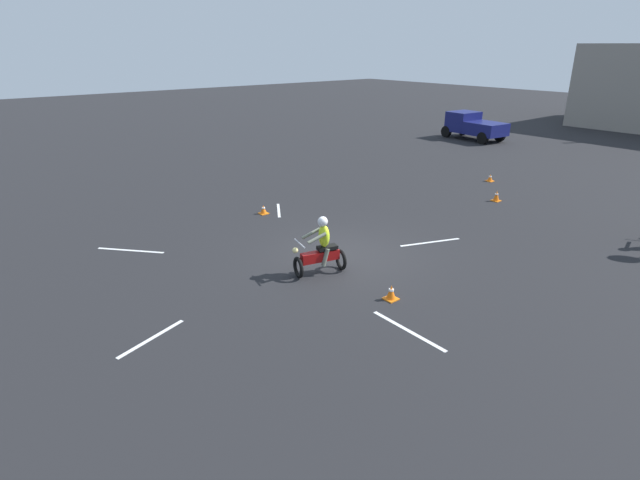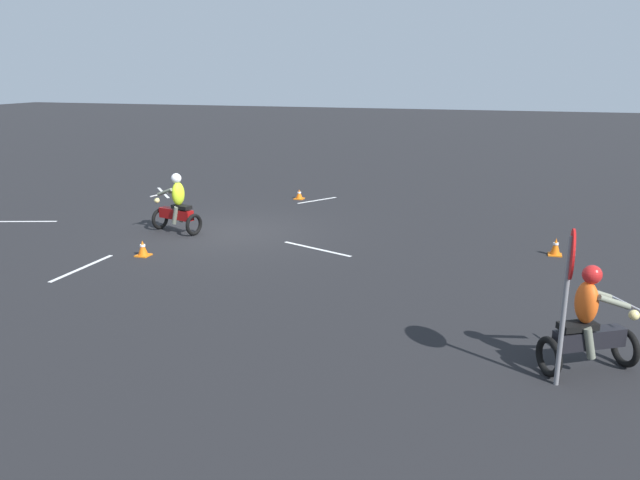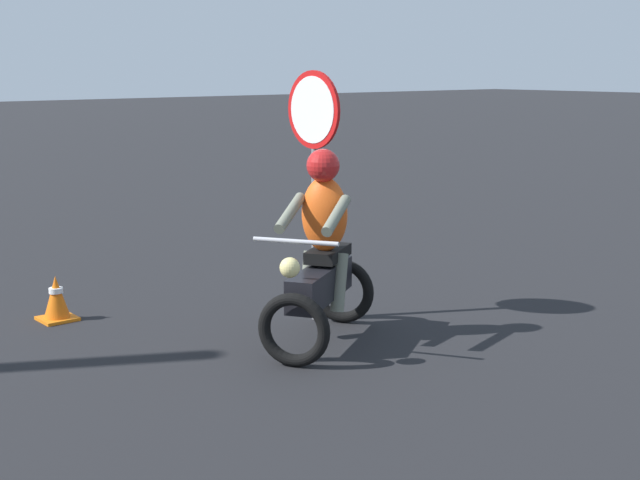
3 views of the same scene
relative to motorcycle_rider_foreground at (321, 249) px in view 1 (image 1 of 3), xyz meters
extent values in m
plane|color=black|center=(-0.53, 1.37, -0.73)|extent=(120.00, 120.00, 0.00)
torus|color=black|center=(-0.17, -0.66, -0.43)|extent=(0.61, 0.25, 0.60)
torus|color=black|center=(0.16, 0.59, -0.43)|extent=(0.61, 0.25, 0.60)
cube|color=maroon|center=(-0.01, -0.03, -0.21)|extent=(0.51, 1.12, 0.28)
cube|color=black|center=(0.05, 0.18, 0.01)|extent=(0.39, 0.61, 0.10)
cylinder|color=silver|center=(-0.16, -0.61, 0.27)|extent=(0.69, 0.21, 0.04)
sphere|color=#F2E08C|center=(-0.19, -0.74, 0.09)|extent=(0.20, 0.20, 0.16)
ellipsoid|color=#CCEA26|center=(0.02, 0.08, 0.37)|extent=(0.46, 0.37, 0.64)
cylinder|color=slate|center=(-0.25, -0.16, 0.42)|extent=(0.23, 0.55, 0.27)
cylinder|color=slate|center=(0.14, -0.26, 0.42)|extent=(0.23, 0.55, 0.27)
cylinder|color=slate|center=(-0.12, 0.10, -0.21)|extent=(0.18, 0.27, 0.51)
cylinder|color=slate|center=(0.15, 0.03, -0.21)|extent=(0.18, 0.27, 0.51)
sphere|color=white|center=(0.01, 0.04, 0.79)|extent=(0.34, 0.34, 0.28)
cylinder|color=black|center=(-11.43, 22.31, -0.35)|extent=(0.78, 0.32, 0.76)
cylinder|color=black|center=(-11.59, 20.62, -0.35)|extent=(0.78, 0.32, 0.76)
cylinder|color=black|center=(-8.34, 22.02, -0.35)|extent=(0.78, 0.32, 0.76)
cylinder|color=black|center=(-8.50, 20.33, -0.35)|extent=(0.78, 0.32, 0.76)
cube|color=navy|center=(-8.97, 21.23, 0.10)|extent=(2.57, 2.12, 0.80)
cube|color=navy|center=(-10.86, 21.41, 0.35)|extent=(1.77, 2.04, 1.30)
cube|color=black|center=(-11.51, 21.47, 0.70)|extent=(0.28, 1.70, 0.56)
cube|color=orange|center=(2.30, 0.38, -0.71)|extent=(0.32, 0.32, 0.03)
cone|color=orange|center=(2.30, 0.38, -0.52)|extent=(0.24, 0.24, 0.36)
cylinder|color=white|center=(2.30, 0.38, -0.46)|extent=(0.13, 0.13, 0.05)
cube|color=orange|center=(-0.83, 9.91, -0.71)|extent=(0.32, 0.32, 0.03)
cone|color=orange|center=(-0.83, 9.91, -0.50)|extent=(0.24, 0.24, 0.40)
cylinder|color=white|center=(-0.83, 9.91, -0.43)|extent=(0.13, 0.13, 0.05)
cube|color=orange|center=(-5.44, 1.64, -0.71)|extent=(0.32, 0.32, 0.03)
cone|color=orange|center=(-5.44, 1.64, -0.54)|extent=(0.24, 0.24, 0.31)
cylinder|color=white|center=(-5.44, 1.64, -0.49)|extent=(0.13, 0.13, 0.05)
cube|color=orange|center=(-2.81, 12.49, -0.71)|extent=(0.32, 0.32, 0.03)
cone|color=orange|center=(-2.81, 12.49, -0.55)|extent=(0.24, 0.24, 0.30)
cylinder|color=white|center=(-2.81, 12.49, -0.50)|extent=(0.13, 0.13, 0.05)
cube|color=silver|center=(3.56, -0.40, -0.72)|extent=(2.12, 0.12, 0.01)
cube|color=silver|center=(0.43, 4.21, -0.72)|extent=(0.86, 2.02, 0.01)
cube|color=silver|center=(-5.42, 2.31, -0.72)|extent=(1.48, 1.01, 0.01)
cube|color=silver|center=(-5.01, -3.55, -0.72)|extent=(1.72, 1.51, 0.01)
cube|color=silver|center=(0.25, -4.97, -0.72)|extent=(0.67, 1.72, 0.01)
camera|label=1|loc=(9.78, -8.01, 5.23)|focal=28.00mm
camera|label=2|loc=(14.80, 8.91, 3.61)|focal=35.00mm
camera|label=3|loc=(-0.14, 14.82, 1.61)|focal=50.00mm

